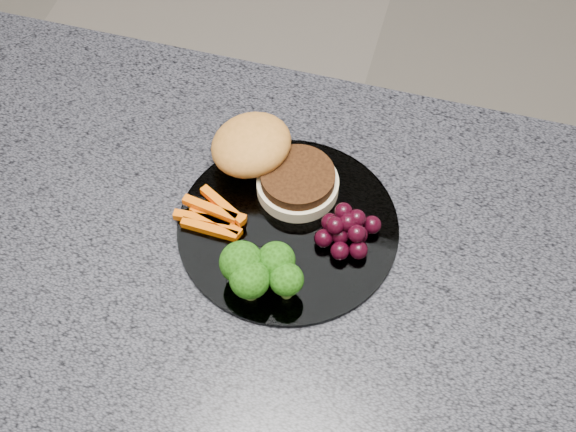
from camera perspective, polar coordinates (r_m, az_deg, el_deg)
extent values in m
cube|color=brown|center=(1.35, -3.72, -12.88)|extent=(1.20, 0.60, 0.86)
cube|color=#44454E|center=(0.95, -5.18, -2.97)|extent=(1.20, 0.60, 0.04)
cylinder|color=white|center=(0.94, 0.00, -0.79)|extent=(0.26, 0.26, 0.01)
cylinder|color=#FAE5B0|center=(0.96, 0.69, 2.20)|extent=(0.11, 0.11, 0.02)
cylinder|color=#3D200B|center=(0.95, 0.70, 2.79)|extent=(0.10, 0.10, 0.01)
ellipsoid|color=#C97B32|center=(0.97, -2.63, 4.82)|extent=(0.11, 0.11, 0.05)
cube|color=#EF6103|center=(0.95, -4.96, 0.33)|extent=(0.07, 0.02, 0.01)
cube|color=#EF6103|center=(0.94, -5.14, -0.37)|extent=(0.07, 0.03, 0.01)
cube|color=#EF6103|center=(0.94, -6.11, -0.22)|extent=(0.07, 0.01, 0.01)
cube|color=#EF6103|center=(0.94, -4.65, 0.75)|extent=(0.07, 0.04, 0.01)
cube|color=#EF6103|center=(0.94, -5.56, 0.50)|extent=(0.07, 0.02, 0.01)
cube|color=#EF6103|center=(0.93, -5.60, -0.95)|extent=(0.07, 0.01, 0.01)
cylinder|color=olive|center=(0.89, -3.24, -4.17)|extent=(0.02, 0.02, 0.02)
ellipsoid|color=#143807|center=(0.87, -3.32, -3.31)|extent=(0.05, 0.05, 0.04)
cylinder|color=olive|center=(0.89, -0.83, -3.93)|extent=(0.01, 0.01, 0.02)
ellipsoid|color=#143807|center=(0.87, -0.85, -3.15)|extent=(0.04, 0.04, 0.04)
cylinder|color=olive|center=(0.88, -2.68, -5.29)|extent=(0.02, 0.02, 0.02)
ellipsoid|color=#143807|center=(0.86, -2.74, -4.50)|extent=(0.04, 0.04, 0.04)
cylinder|color=olive|center=(0.88, -0.11, -5.25)|extent=(0.01, 0.01, 0.02)
ellipsoid|color=#143807|center=(0.86, -0.11, -4.54)|extent=(0.04, 0.04, 0.03)
sphere|color=black|center=(0.92, 3.74, -1.39)|extent=(0.02, 0.02, 0.02)
sphere|color=black|center=(0.92, 5.04, -1.33)|extent=(0.02, 0.02, 0.02)
sphere|color=black|center=(0.93, 4.62, -0.32)|extent=(0.02, 0.02, 0.02)
sphere|color=black|center=(0.93, 3.03, -0.45)|extent=(0.02, 0.02, 0.02)
sphere|color=black|center=(0.92, 2.55, -1.59)|extent=(0.02, 0.02, 0.02)
sphere|color=black|center=(0.91, 3.71, -2.49)|extent=(0.02, 0.02, 0.02)
sphere|color=black|center=(0.91, 5.04, -2.42)|extent=(0.02, 0.02, 0.02)
sphere|color=black|center=(0.93, 6.00, -0.63)|extent=(0.02, 0.02, 0.02)
sphere|color=black|center=(0.91, 4.30, -0.43)|extent=(0.02, 0.02, 0.02)
sphere|color=black|center=(0.91, 3.38, -0.66)|extent=(0.02, 0.02, 0.02)
sphere|color=black|center=(0.90, 4.91, -1.24)|extent=(0.02, 0.02, 0.02)
sphere|color=black|center=(0.92, 3.98, 0.34)|extent=(0.02, 0.02, 0.02)
sphere|color=black|center=(0.91, 4.92, -0.15)|extent=(0.02, 0.02, 0.02)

